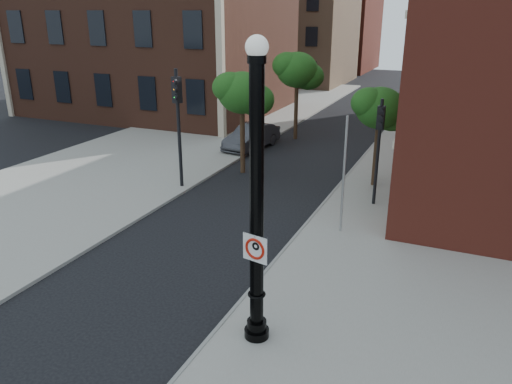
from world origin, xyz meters
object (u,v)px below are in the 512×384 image
at_px(lamppost, 257,216).
at_px(parked_car, 252,137).
at_px(traffic_signal_left, 178,110).
at_px(no_parking_sign, 255,248).
at_px(traffic_signal_right, 379,136).

height_order(lamppost, parked_car, lamppost).
bearing_deg(parked_car, traffic_signal_left, -83.75).
distance_m(no_parking_sign, parked_car, 18.26).
bearing_deg(parked_car, no_parking_sign, -58.68).
height_order(traffic_signal_left, traffic_signal_right, traffic_signal_left).
bearing_deg(traffic_signal_right, no_parking_sign, -92.95).
bearing_deg(lamppost, traffic_signal_left, 130.55).
xyz_separation_m(lamppost, traffic_signal_right, (0.87, 10.07, -0.33)).
distance_m(no_parking_sign, traffic_signal_left, 11.80).
distance_m(no_parking_sign, traffic_signal_right, 10.29).
bearing_deg(no_parking_sign, lamppost, 112.77).
bearing_deg(parked_car, lamppost, -58.56).
relative_size(no_parking_sign, traffic_signal_left, 0.12).
bearing_deg(no_parking_sign, traffic_signal_left, 141.21).
distance_m(traffic_signal_left, traffic_signal_right, 8.52).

